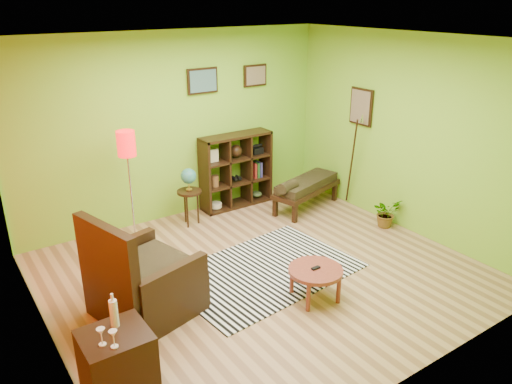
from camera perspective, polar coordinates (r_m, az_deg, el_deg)
ground at (r=6.33m, az=0.78°, el=-9.22°), size 5.00×5.00×0.00m
room_shell at (r=5.58m, az=-0.00°, el=6.65°), size 5.04×4.54×2.82m
zebra_rug at (r=6.36m, az=0.88°, el=-8.98°), size 2.41×1.73×0.01m
coffee_table at (r=5.73m, az=6.81°, el=-9.16°), size 0.62×0.62×0.40m
armchair at (r=5.57m, az=-12.97°, el=-10.18°), size 1.18×1.18×1.19m
side_cabinet at (r=4.60m, az=-15.51°, el=-18.59°), size 0.55×0.50×0.97m
floor_lamp at (r=6.68m, az=-14.50°, el=4.19°), size 0.25×0.25×1.63m
globe_table at (r=7.39m, az=-7.69°, el=1.07°), size 0.36×0.36×0.89m
cube_shelf at (r=8.07m, az=-2.19°, el=2.49°), size 1.20×0.35×1.20m
bench at (r=8.03m, az=5.65°, el=0.67°), size 1.39×0.81×0.61m
potted_plant at (r=7.70m, az=14.60°, el=-2.63°), size 0.44×0.48×0.34m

